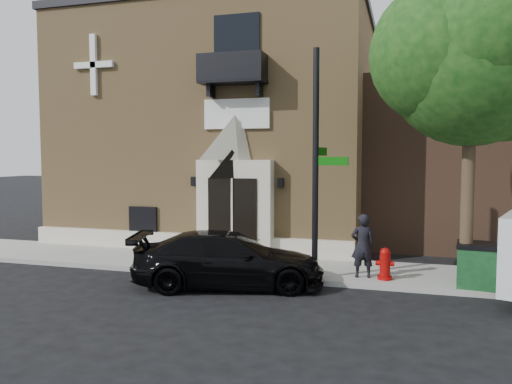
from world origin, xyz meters
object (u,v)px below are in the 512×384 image
at_px(dumpster, 493,266).
at_px(street_sign, 316,164).
at_px(black_sedan, 228,259).
at_px(fire_hydrant, 385,264).
at_px(pedestrian_near, 363,246).

bearing_deg(dumpster, street_sign, -169.47).
bearing_deg(dumpster, black_sedan, -162.16).
height_order(street_sign, fire_hydrant, street_sign).
bearing_deg(pedestrian_near, street_sign, 7.88).
distance_m(fire_hydrant, dumpster, 2.65).
bearing_deg(pedestrian_near, black_sedan, 9.87).
bearing_deg(street_sign, pedestrian_near, 31.04).
xyz_separation_m(black_sedan, dumpster, (6.64, 1.22, -0.01)).
bearing_deg(black_sedan, dumpster, -94.94).
bearing_deg(black_sedan, street_sign, -81.14).
relative_size(fire_hydrant, dumpster, 0.47).
relative_size(black_sedan, street_sign, 0.82).
distance_m(black_sedan, dumpster, 6.75).
bearing_deg(fire_hydrant, dumpster, -3.46).
height_order(black_sedan, dumpster, black_sedan).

